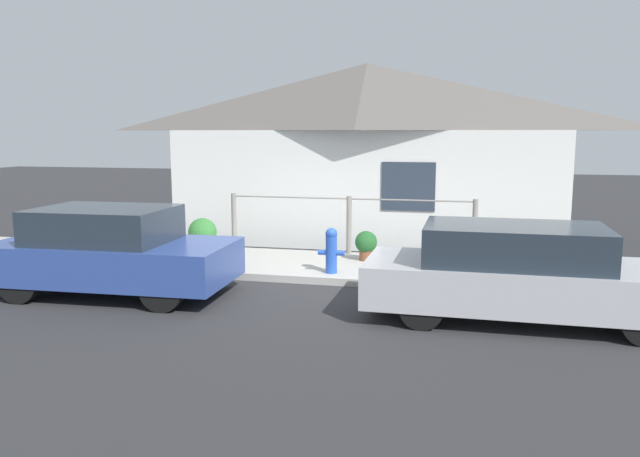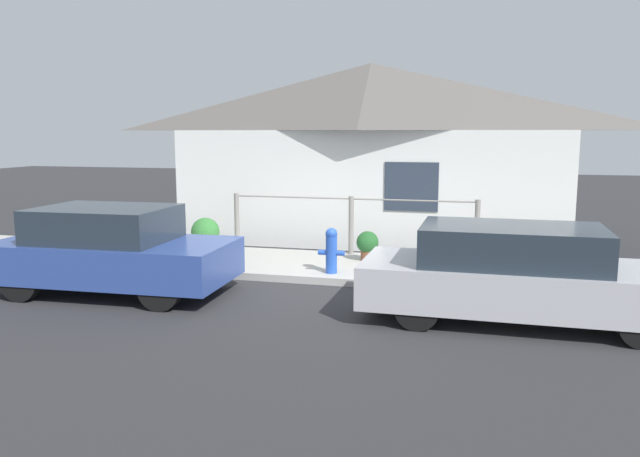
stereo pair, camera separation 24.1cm
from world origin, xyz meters
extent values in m
plane|color=#2D2D30|center=(0.00, 0.00, 0.00)|extent=(60.00, 60.00, 0.00)
cube|color=#B2AFA8|center=(0.00, 1.14, 0.06)|extent=(24.00, 2.29, 0.13)
cube|color=white|center=(0.00, 3.14, 1.27)|extent=(8.47, 0.12, 2.54)
cube|color=#2D3847|center=(1.06, 3.07, 1.40)|extent=(1.10, 0.04, 1.00)
pyramid|color=#605B56|center=(0.00, 4.18, 3.27)|extent=(8.87, 2.20, 1.46)
cylinder|color=gray|center=(-2.40, 2.14, 0.70)|extent=(0.10, 0.10, 1.14)
cylinder|color=gray|center=(0.00, 2.14, 0.70)|extent=(0.10, 0.10, 1.14)
cylinder|color=gray|center=(2.40, 2.14, 0.70)|extent=(0.10, 0.10, 1.14)
cylinder|color=gray|center=(0.00, 2.14, 1.22)|extent=(4.80, 0.03, 0.03)
cube|color=#2D4793|center=(-3.05, -1.29, 0.54)|extent=(3.71, 1.85, 0.59)
cube|color=#232D38|center=(-3.20, -1.30, 1.09)|extent=(2.06, 1.59, 0.53)
cylinder|color=black|center=(-1.94, -0.51, 0.32)|extent=(0.64, 0.22, 0.64)
cylinder|color=black|center=(-1.90, -2.00, 0.32)|extent=(0.64, 0.22, 0.64)
cylinder|color=black|center=(-4.21, -0.59, 0.32)|extent=(0.64, 0.22, 0.64)
cylinder|color=black|center=(-4.16, -2.07, 0.32)|extent=(0.64, 0.22, 0.64)
cube|color=#B7B7BC|center=(3.03, -1.29, 0.50)|extent=(4.25, 1.64, 0.57)
cube|color=#232D38|center=(2.86, -1.29, 1.04)|extent=(2.34, 1.43, 0.51)
cylinder|color=black|center=(4.35, -0.62, 0.29)|extent=(0.57, 0.21, 0.57)
cylinder|color=black|center=(1.73, -0.60, 0.29)|extent=(0.57, 0.21, 0.57)
cylinder|color=black|center=(1.71, -1.96, 0.29)|extent=(0.57, 0.21, 0.57)
cylinder|color=blue|center=(0.02, 0.39, 0.44)|extent=(0.19, 0.19, 0.64)
sphere|color=blue|center=(0.02, 0.39, 0.80)|extent=(0.20, 0.20, 0.20)
cylinder|color=blue|center=(-0.12, 0.39, 0.48)|extent=(0.17, 0.09, 0.09)
cylinder|color=blue|center=(0.16, 0.39, 0.48)|extent=(0.17, 0.09, 0.09)
cylinder|color=brown|center=(0.43, 1.57, 0.22)|extent=(0.25, 0.25, 0.19)
sphere|color=#235B28|center=(0.43, 1.57, 0.47)|extent=(0.41, 0.41, 0.41)
cylinder|color=brown|center=(-2.91, 1.71, 0.21)|extent=(0.20, 0.20, 0.17)
sphere|color=#387F38|center=(-2.91, 1.71, 0.51)|extent=(0.57, 0.57, 0.57)
camera|label=1|loc=(2.21, -9.78, 2.51)|focal=35.00mm
camera|label=2|loc=(2.44, -9.73, 2.51)|focal=35.00mm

